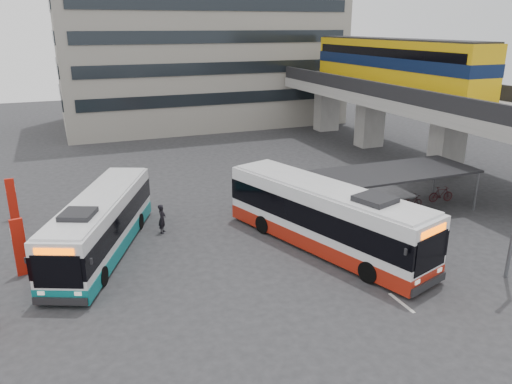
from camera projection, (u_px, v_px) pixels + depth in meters
name	position (u px, v px, depth m)	size (l,w,h in m)	color
ground	(284.00, 253.00, 24.68)	(120.00, 120.00, 0.00)	#28282B
viaduct	(404.00, 83.00, 40.72)	(8.00, 32.00, 9.68)	gray
bike_shelter	(392.00, 185.00, 29.78)	(10.00, 4.00, 2.54)	#595B60
office_block	(197.00, 8.00, 54.48)	(30.00, 15.00, 25.00)	gray
road_markings	(361.00, 271.00, 22.92)	(0.15, 7.60, 0.01)	beige
bus_main	(325.00, 217.00, 24.88)	(6.11, 12.10, 3.51)	white
bus_teal	(101.00, 225.00, 24.41)	(6.35, 10.62, 3.13)	white
pedestrian	(162.00, 219.00, 26.91)	(0.59, 0.39, 1.61)	black
sign_totem_mid	(20.00, 246.00, 22.17)	(0.58, 0.28, 2.70)	#B5180B
sign_totem_north	(12.00, 198.00, 28.68)	(0.53, 0.16, 2.44)	#B5180B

